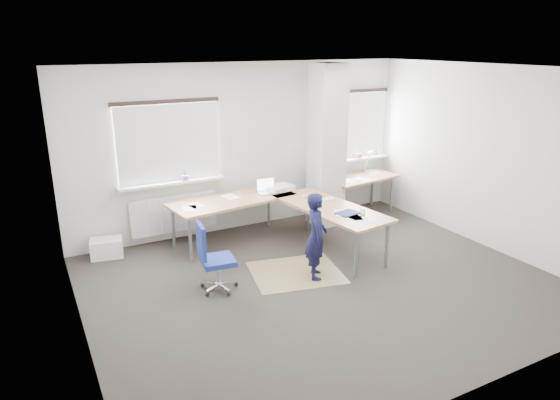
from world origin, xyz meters
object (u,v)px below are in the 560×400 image
desk_side (360,179)px  task_chair (216,272)px  desk_main (282,204)px  person (316,236)px

desk_side → task_chair: bearing=-163.6°
desk_main → desk_side: bearing=11.0°
task_chair → person: (1.35, -0.28, 0.34)m
desk_side → task_chair: size_ratio=1.59×
task_chair → person: person is taller
desk_main → desk_side: desk_side is taller
person → task_chair: bearing=103.9°
desk_side → task_chair: 3.83m
desk_main → desk_side: size_ratio=1.84×
desk_main → task_chair: bearing=-156.0°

